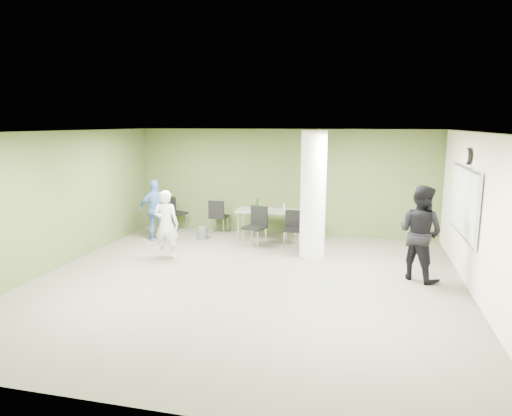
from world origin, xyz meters
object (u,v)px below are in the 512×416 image
(man_black, at_px, (420,233))
(man_blue, at_px, (156,210))
(chair_back_left, at_px, (173,210))
(folding_table, at_px, (268,212))
(woman_white, at_px, (166,224))

(man_black, distance_m, man_blue, 6.40)
(chair_back_left, height_order, man_black, man_black)
(man_black, bearing_deg, man_blue, 23.26)
(folding_table, relative_size, woman_white, 1.08)
(chair_back_left, distance_m, woman_white, 2.58)
(chair_back_left, relative_size, woman_white, 0.65)
(folding_table, relative_size, man_black, 0.90)
(man_blue, bearing_deg, chair_back_left, -124.61)
(folding_table, xyz_separation_m, man_blue, (-2.77, -0.71, 0.06))
(chair_back_left, xyz_separation_m, man_blue, (-0.03, -1.01, 0.20))
(woman_white, relative_size, man_blue, 0.98)
(folding_table, height_order, man_black, man_black)
(man_black, bearing_deg, woman_white, 35.62)
(woman_white, bearing_deg, chair_back_left, -73.44)
(woman_white, bearing_deg, man_black, 174.12)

